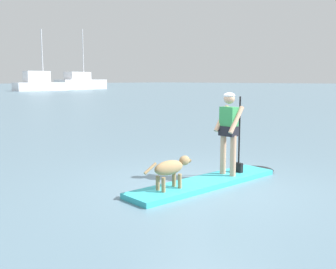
{
  "coord_description": "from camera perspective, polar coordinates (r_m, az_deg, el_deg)",
  "views": [
    {
      "loc": [
        -5.84,
        -4.62,
        2.04
      ],
      "look_at": [
        0.0,
        1.0,
        0.9
      ],
      "focal_mm": 41.97,
      "sensor_mm": 36.0,
      "label": 1
    }
  ],
  "objects": [
    {
      "name": "person_paddler",
      "position": [
        8.02,
        8.87,
        0.98
      ],
      "size": [
        0.62,
        0.5,
        1.68
      ],
      "color": "tan",
      "rests_on": "paddleboard"
    },
    {
      "name": "ground_plane",
      "position": [
        7.72,
        5.4,
        -7.35
      ],
      "size": [
        400.0,
        400.0,
        0.0
      ],
      "primitive_type": "plane",
      "color": "slate"
    },
    {
      "name": "moored_boat_starboard",
      "position": [
        87.26,
        -12.57,
        7.39
      ],
      "size": [
        12.74,
        5.73,
        12.66
      ],
      "color": "white",
      "rests_on": "ground_plane"
    },
    {
      "name": "paddleboard",
      "position": [
        7.87,
        6.57,
        -6.69
      ],
      "size": [
        3.81,
        1.01,
        0.1
      ],
      "color": "#33B2BF",
      "rests_on": "ground_plane"
    },
    {
      "name": "dog",
      "position": [
        6.99,
        0.43,
        -4.91
      ],
      "size": [
        1.11,
        0.27,
        0.56
      ],
      "color": "#997A51",
      "rests_on": "paddleboard"
    },
    {
      "name": "moored_boat_port",
      "position": [
        76.12,
        -18.13,
        7.08
      ],
      "size": [
        9.83,
        2.73,
        11.1
      ],
      "color": "silver",
      "rests_on": "ground_plane"
    }
  ]
}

